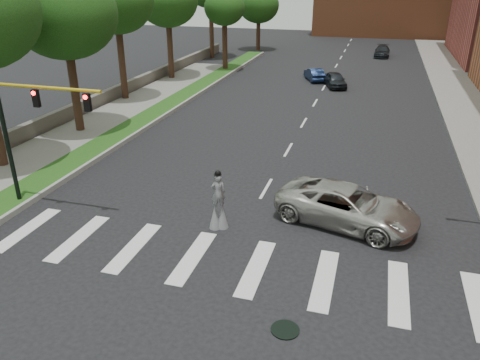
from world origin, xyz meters
TOP-DOWN VIEW (x-y plane):
  - ground_plane at (0.00, 0.00)m, footprint 160.00×160.00m
  - grass_median at (-11.50, 20.00)m, footprint 2.00×60.00m
  - median_curb at (-10.45, 20.00)m, footprint 0.20×60.00m
  - sidewalk_left at (-14.50, 10.00)m, footprint 4.00×60.00m
  - sidewalk_right at (12.50, 25.00)m, footprint 5.00×90.00m
  - stone_wall at (-17.00, 22.00)m, footprint 0.50×56.00m
  - manhole at (3.00, -2.00)m, footprint 0.90×0.90m
  - traffic_signal at (-9.78, 3.00)m, footprint 5.30×0.23m
  - stilt_performer at (-1.05, 3.50)m, footprint 0.81×0.65m
  - suv_crossing at (4.23, 5.47)m, footprint 6.71×4.35m
  - car_near at (0.98, 32.52)m, footprint 2.89×4.40m
  - car_mid at (-1.38, 34.97)m, footprint 2.74×4.06m
  - car_far at (5.07, 52.23)m, footprint 2.02×4.75m
  - tree_2 at (-14.60, 13.44)m, footprint 6.72×6.72m
  - tree_3 at (-16.02, 22.34)m, footprint 6.05×6.05m
  - tree_4 at (-16.08, 32.29)m, footprint 6.19×6.19m
  - tree_6 at (-11.77, 37.35)m, footprint 4.37×4.37m
  - tree_7 at (-12.00, 53.25)m, footprint 5.61×5.61m
  - tree_8 at (-15.66, 31.40)m, footprint 5.97×5.97m

SIDE VIEW (x-z plane):
  - ground_plane at x=0.00m, z-range 0.00..0.00m
  - manhole at x=3.00m, z-range 0.00..0.04m
  - sidewalk_left at x=-14.50m, z-range 0.00..0.18m
  - sidewalk_right at x=12.50m, z-range 0.00..0.18m
  - grass_median at x=-11.50m, z-range 0.00..0.25m
  - median_curb at x=-10.45m, z-range 0.00..0.28m
  - stone_wall at x=-17.00m, z-range 0.00..1.10m
  - car_mid at x=-1.38m, z-range 0.00..1.27m
  - car_far at x=5.07m, z-range 0.00..1.37m
  - car_near at x=0.98m, z-range 0.00..1.39m
  - suv_crossing at x=4.23m, z-range 0.00..1.72m
  - stilt_performer at x=-1.05m, z-range -0.32..2.39m
  - traffic_signal at x=-9.78m, z-range 1.05..7.25m
  - tree_7 at x=-12.00m, z-range 1.77..10.16m
  - tree_6 at x=-11.77m, z-range 2.33..10.88m
  - tree_8 at x=-15.66m, z-range 2.52..12.73m
  - tree_4 at x=-16.08m, z-range 2.51..12.87m
  - tree_2 at x=-14.60m, z-range 2.45..13.12m
  - tree_3 at x=-16.02m, z-range 2.70..13.34m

